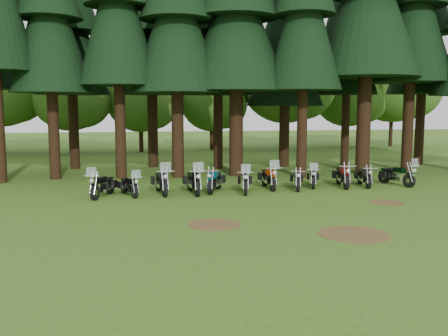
{
  "coord_description": "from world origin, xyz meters",
  "views": [
    {
      "loc": [
        -5.54,
        -17.94,
        3.89
      ],
      "look_at": [
        -1.42,
        5.0,
        1.0
      ],
      "focal_mm": 40.0,
      "sensor_mm": 36.0,
      "label": 1
    }
  ],
  "objects_px": {
    "motorcycle_5": "(245,182)",
    "motorcycle_7": "(297,180)",
    "motorcycle_1": "(129,186)",
    "motorcycle_11": "(397,176)",
    "motorcycle_6": "(269,178)",
    "motorcycle_3": "(194,182)",
    "motorcycle_4": "(215,181)",
    "motorcycle_10": "(364,177)",
    "motorcycle_9": "(342,177)",
    "motorcycle_2": "(161,182)",
    "motorcycle_8": "(313,178)",
    "motorcycle_0": "(103,186)"
  },
  "relations": [
    {
      "from": "motorcycle_8",
      "to": "motorcycle_11",
      "type": "distance_m",
      "value": 4.23
    },
    {
      "from": "motorcycle_5",
      "to": "motorcycle_7",
      "type": "relative_size",
      "value": 1.13
    },
    {
      "from": "motorcycle_1",
      "to": "motorcycle_2",
      "type": "bearing_deg",
      "value": -8.68
    },
    {
      "from": "motorcycle_1",
      "to": "motorcycle_10",
      "type": "distance_m",
      "value": 11.33
    },
    {
      "from": "motorcycle_2",
      "to": "motorcycle_6",
      "type": "bearing_deg",
      "value": -0.14
    },
    {
      "from": "motorcycle_0",
      "to": "motorcycle_2",
      "type": "bearing_deg",
      "value": 29.23
    },
    {
      "from": "motorcycle_8",
      "to": "motorcycle_6",
      "type": "bearing_deg",
      "value": -158.45
    },
    {
      "from": "motorcycle_2",
      "to": "motorcycle_6",
      "type": "distance_m",
      "value": 5.12
    },
    {
      "from": "motorcycle_9",
      "to": "motorcycle_5",
      "type": "bearing_deg",
      "value": -159.82
    },
    {
      "from": "motorcycle_6",
      "to": "motorcycle_10",
      "type": "xyz_separation_m",
      "value": [
        4.79,
        -0.16,
        -0.06
      ]
    },
    {
      "from": "motorcycle_9",
      "to": "motorcycle_2",
      "type": "bearing_deg",
      "value": -165.84
    },
    {
      "from": "motorcycle_1",
      "to": "motorcycle_7",
      "type": "relative_size",
      "value": 0.97
    },
    {
      "from": "motorcycle_3",
      "to": "motorcycle_8",
      "type": "relative_size",
      "value": 1.23
    },
    {
      "from": "motorcycle_3",
      "to": "motorcycle_9",
      "type": "relative_size",
      "value": 1.04
    },
    {
      "from": "motorcycle_7",
      "to": "motorcycle_9",
      "type": "bearing_deg",
      "value": 23.73
    },
    {
      "from": "motorcycle_11",
      "to": "motorcycle_6",
      "type": "bearing_deg",
      "value": 159.02
    },
    {
      "from": "motorcycle_2",
      "to": "motorcycle_7",
      "type": "relative_size",
      "value": 1.23
    },
    {
      "from": "motorcycle_2",
      "to": "motorcycle_9",
      "type": "xyz_separation_m",
      "value": [
        8.77,
        0.43,
        -0.02
      ]
    },
    {
      "from": "motorcycle_2",
      "to": "motorcycle_5",
      "type": "relative_size",
      "value": 1.09
    },
    {
      "from": "motorcycle_8",
      "to": "motorcycle_10",
      "type": "distance_m",
      "value": 2.54
    },
    {
      "from": "motorcycle_1",
      "to": "motorcycle_11",
      "type": "bearing_deg",
      "value": -17.37
    },
    {
      "from": "motorcycle_2",
      "to": "motorcycle_3",
      "type": "bearing_deg",
      "value": -12.95
    },
    {
      "from": "motorcycle_5",
      "to": "motorcycle_3",
      "type": "bearing_deg",
      "value": -173.19
    },
    {
      "from": "motorcycle_11",
      "to": "motorcycle_9",
      "type": "bearing_deg",
      "value": 159.0
    },
    {
      "from": "motorcycle_1",
      "to": "motorcycle_3",
      "type": "xyz_separation_m",
      "value": [
        2.84,
        0.12,
        0.1
      ]
    },
    {
      "from": "motorcycle_6",
      "to": "motorcycle_8",
      "type": "bearing_deg",
      "value": 3.73
    },
    {
      "from": "motorcycle_1",
      "to": "motorcycle_8",
      "type": "bearing_deg",
      "value": -14.07
    },
    {
      "from": "motorcycle_6",
      "to": "motorcycle_9",
      "type": "height_order",
      "value": "motorcycle_6"
    },
    {
      "from": "motorcycle_5",
      "to": "motorcycle_0",
      "type": "bearing_deg",
      "value": -168.48
    },
    {
      "from": "motorcycle_7",
      "to": "motorcycle_9",
      "type": "distance_m",
      "value": 2.44
    },
    {
      "from": "motorcycle_5",
      "to": "motorcycle_8",
      "type": "relative_size",
      "value": 1.13
    },
    {
      "from": "motorcycle_10",
      "to": "motorcycle_9",
      "type": "bearing_deg",
      "value": -171.59
    },
    {
      "from": "motorcycle_3",
      "to": "motorcycle_6",
      "type": "height_order",
      "value": "motorcycle_3"
    },
    {
      "from": "motorcycle_0",
      "to": "motorcycle_4",
      "type": "height_order",
      "value": "motorcycle_0"
    },
    {
      "from": "motorcycle_1",
      "to": "motorcycle_5",
      "type": "height_order",
      "value": "motorcycle_5"
    },
    {
      "from": "motorcycle_11",
      "to": "motorcycle_8",
      "type": "bearing_deg",
      "value": 156.73
    },
    {
      "from": "motorcycle_4",
      "to": "motorcycle_3",
      "type": "bearing_deg",
      "value": -141.34
    },
    {
      "from": "motorcycle_3",
      "to": "motorcycle_4",
      "type": "distance_m",
      "value": 1.06
    },
    {
      "from": "motorcycle_11",
      "to": "motorcycle_0",
      "type": "bearing_deg",
      "value": 163.75
    },
    {
      "from": "motorcycle_6",
      "to": "motorcycle_7",
      "type": "distance_m",
      "value": 1.35
    },
    {
      "from": "motorcycle_1",
      "to": "motorcycle_6",
      "type": "height_order",
      "value": "motorcycle_6"
    },
    {
      "from": "motorcycle_5",
      "to": "motorcycle_8",
      "type": "distance_m",
      "value": 3.74
    },
    {
      "from": "motorcycle_9",
      "to": "motorcycle_11",
      "type": "relative_size",
      "value": 1.06
    },
    {
      "from": "motorcycle_3",
      "to": "motorcycle_9",
      "type": "height_order",
      "value": "motorcycle_3"
    },
    {
      "from": "motorcycle_2",
      "to": "motorcycle_9",
      "type": "relative_size",
      "value": 1.04
    },
    {
      "from": "motorcycle_11",
      "to": "motorcycle_1",
      "type": "bearing_deg",
      "value": 163.63
    },
    {
      "from": "motorcycle_7",
      "to": "motorcycle_11",
      "type": "height_order",
      "value": "motorcycle_11"
    },
    {
      "from": "motorcycle_2",
      "to": "motorcycle_8",
      "type": "bearing_deg",
      "value": -1.28
    },
    {
      "from": "motorcycle_0",
      "to": "motorcycle_1",
      "type": "relative_size",
      "value": 1.14
    },
    {
      "from": "motorcycle_9",
      "to": "motorcycle_10",
      "type": "height_order",
      "value": "motorcycle_9"
    }
  ]
}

